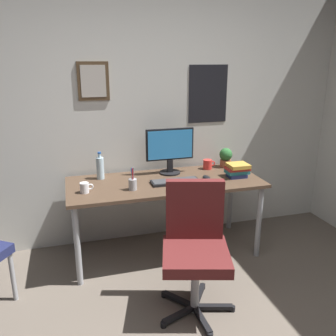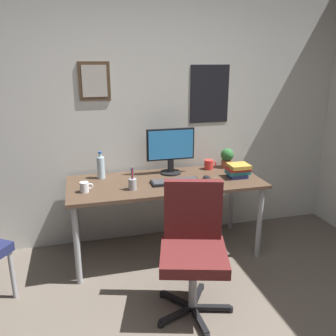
# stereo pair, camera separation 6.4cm
# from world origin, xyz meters

# --- Properties ---
(wall_back) EXTENTS (4.40, 0.10, 2.60)m
(wall_back) POSITION_xyz_m (0.00, 2.15, 1.30)
(wall_back) COLOR silver
(wall_back) RESTS_ON ground_plane
(desk) EXTENTS (1.74, 0.72, 0.72)m
(desk) POSITION_xyz_m (0.17, 1.71, 0.65)
(desk) COLOR #4C3828
(desk) RESTS_ON ground_plane
(office_chair) EXTENTS (0.58, 0.59, 0.95)m
(office_chair) POSITION_xyz_m (0.18, 0.91, 0.53)
(office_chair) COLOR #591E1E
(office_chair) RESTS_ON ground_plane
(monitor) EXTENTS (0.46, 0.20, 0.43)m
(monitor) POSITION_xyz_m (0.28, 1.91, 0.96)
(monitor) COLOR black
(monitor) RESTS_ON desk
(keyboard) EXTENTS (0.43, 0.15, 0.03)m
(keyboard) POSITION_xyz_m (0.25, 1.63, 0.74)
(keyboard) COLOR black
(keyboard) RESTS_ON desk
(computer_mouse) EXTENTS (0.06, 0.11, 0.04)m
(computer_mouse) POSITION_xyz_m (0.55, 1.64, 0.74)
(computer_mouse) COLOR black
(computer_mouse) RESTS_ON desk
(water_bottle) EXTENTS (0.07, 0.07, 0.25)m
(water_bottle) POSITION_xyz_m (-0.38, 1.93, 0.83)
(water_bottle) COLOR silver
(water_bottle) RESTS_ON desk
(coffee_mug_near) EXTENTS (0.11, 0.07, 0.09)m
(coffee_mug_near) POSITION_xyz_m (-0.54, 1.60, 0.77)
(coffee_mug_near) COLOR white
(coffee_mug_near) RESTS_ON desk
(coffee_mug_far) EXTENTS (0.13, 0.09, 0.09)m
(coffee_mug_far) POSITION_xyz_m (0.68, 1.94, 0.77)
(coffee_mug_far) COLOR red
(coffee_mug_far) RESTS_ON desk
(potted_plant) EXTENTS (0.13, 0.13, 0.19)m
(potted_plant) POSITION_xyz_m (0.88, 1.96, 0.83)
(potted_plant) COLOR brown
(potted_plant) RESTS_ON desk
(pen_cup) EXTENTS (0.07, 0.07, 0.20)m
(pen_cup) POSITION_xyz_m (-0.15, 1.56, 0.78)
(pen_cup) COLOR #9EA0A5
(pen_cup) RESTS_ON desk
(book_stack_left) EXTENTS (0.21, 0.17, 0.13)m
(book_stack_left) POSITION_xyz_m (0.85, 1.63, 0.79)
(book_stack_left) COLOR navy
(book_stack_left) RESTS_ON desk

